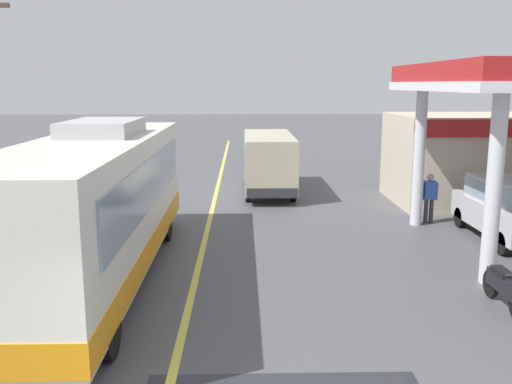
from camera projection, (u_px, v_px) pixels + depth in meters
ground at (218, 185)px, 25.46m from camera, size 120.00×120.00×0.00m
lane_divider_stripe at (212, 209)px, 20.55m from camera, size 0.16×50.00×0.01m
coach_bus_main at (96, 208)px, 12.83m from camera, size 2.60×11.04×3.69m
gas_station_roadside at (512, 140)px, 19.28m from camera, size 9.10×11.95×5.10m
car_at_pump at (506, 206)px, 16.36m from camera, size 1.70×4.20×1.82m
minibus_opposing_lane at (268, 158)px, 23.51m from camera, size 2.04×6.13×2.44m
motorcycle_parked_forecourt at (504, 287)px, 11.39m from camera, size 0.55×1.80×0.92m
pedestrian_near_pump at (429, 195)px, 18.28m from camera, size 0.55×0.22×1.66m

